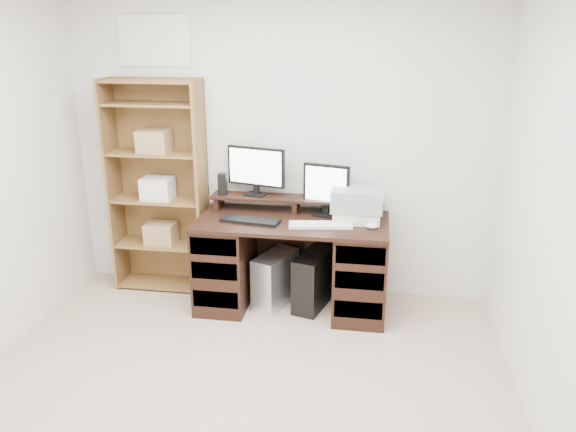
% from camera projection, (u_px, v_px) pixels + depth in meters
% --- Properties ---
extents(room, '(3.54, 4.04, 2.54)m').
position_uv_depth(room, '(208.00, 229.00, 2.73)').
color(room, tan).
rests_on(room, ground).
extents(desk, '(1.50, 0.70, 0.75)m').
position_uv_depth(desk, '(292.00, 262.00, 4.52)').
color(desk, black).
rests_on(desk, ground).
extents(riser_shelf, '(1.40, 0.22, 0.12)m').
position_uv_depth(riser_shelf, '(296.00, 201.00, 4.57)').
color(riser_shelf, black).
rests_on(riser_shelf, desk).
extents(monitor_wide, '(0.49, 0.18, 0.40)m').
position_uv_depth(monitor_wide, '(256.00, 168.00, 4.56)').
color(monitor_wide, black).
rests_on(monitor_wide, riser_shelf).
extents(monitor_small, '(0.37, 0.18, 0.41)m').
position_uv_depth(monitor_small, '(326.00, 188.00, 4.45)').
color(monitor_small, black).
rests_on(monitor_small, desk).
extents(speaker, '(0.08, 0.08, 0.18)m').
position_uv_depth(speaker, '(223.00, 184.00, 4.62)').
color(speaker, black).
rests_on(speaker, riser_shelf).
extents(keyboard_black, '(0.47, 0.22, 0.03)m').
position_uv_depth(keyboard_black, '(250.00, 220.00, 4.34)').
color(keyboard_black, black).
rests_on(keyboard_black, desk).
extents(keyboard_white, '(0.49, 0.21, 0.02)m').
position_uv_depth(keyboard_white, '(321.00, 225.00, 4.25)').
color(keyboard_white, silver).
rests_on(keyboard_white, desk).
extents(mouse, '(0.09, 0.06, 0.04)m').
position_uv_depth(mouse, '(372.00, 226.00, 4.20)').
color(mouse, white).
rests_on(mouse, desk).
extents(printer, '(0.36, 0.28, 0.09)m').
position_uv_depth(printer, '(356.00, 215.00, 4.36)').
color(printer, beige).
rests_on(printer, desk).
extents(basket, '(0.39, 0.28, 0.17)m').
position_uv_depth(basket, '(357.00, 200.00, 4.32)').
color(basket, '#91979B').
rests_on(basket, printer).
extents(tower_silver, '(0.35, 0.48, 0.44)m').
position_uv_depth(tower_silver, '(276.00, 279.00, 4.60)').
color(tower_silver, silver).
rests_on(tower_silver, ground).
extents(tower_black, '(0.31, 0.50, 0.46)m').
position_uv_depth(tower_black, '(313.00, 280.00, 4.56)').
color(tower_black, black).
rests_on(tower_black, ground).
extents(bookshelf, '(0.80, 0.30, 1.80)m').
position_uv_depth(bookshelf, '(159.00, 186.00, 4.72)').
color(bookshelf, brown).
rests_on(bookshelf, ground).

